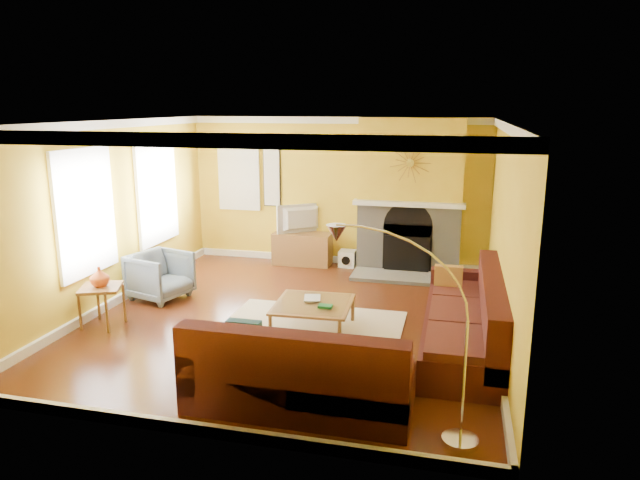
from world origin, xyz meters
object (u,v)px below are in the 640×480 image
(sectional_sofa, at_px, (368,317))
(armchair, at_px, (160,276))
(coffee_table, at_px, (313,317))
(media_console, at_px, (303,248))
(side_table, at_px, (102,306))
(arc_lamp, at_px, (405,337))

(sectional_sofa, xyz_separation_m, armchair, (-3.40, 1.20, -0.09))
(coffee_table, bearing_deg, media_console, 107.88)
(armchair, bearing_deg, coffee_table, -89.05)
(side_table, bearing_deg, coffee_table, 10.12)
(media_console, distance_m, side_table, 4.02)
(coffee_table, xyz_separation_m, armchair, (-2.60, 0.70, 0.17))
(armchair, relative_size, arc_lamp, 0.42)
(media_console, relative_size, side_table, 1.93)
(coffee_table, bearing_deg, sectional_sofa, -32.01)
(sectional_sofa, xyz_separation_m, arc_lamp, (0.58, -1.70, 0.51))
(coffee_table, bearing_deg, armchair, 164.93)
(armchair, bearing_deg, media_console, -17.67)
(coffee_table, bearing_deg, arc_lamp, -57.87)
(sectional_sofa, relative_size, armchair, 4.65)
(coffee_table, bearing_deg, side_table, -169.88)
(media_console, bearing_deg, armchair, -123.69)
(sectional_sofa, distance_m, armchair, 3.61)
(armchair, bearing_deg, arc_lamp, -110.05)
(arc_lamp, bearing_deg, armchair, 143.93)
(sectional_sofa, height_order, side_table, sectional_sofa)
(arc_lamp, bearing_deg, coffee_table, 122.13)
(sectional_sofa, xyz_separation_m, media_console, (-1.80, 3.60, -0.16))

